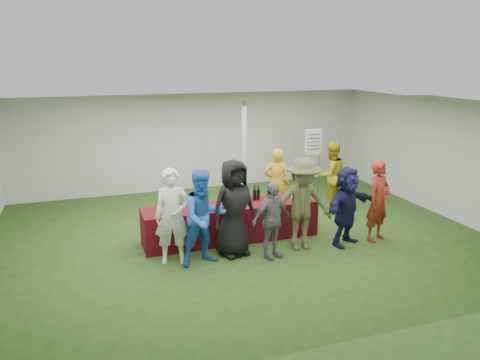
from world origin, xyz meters
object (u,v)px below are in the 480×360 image
object	(u,v)px
customer_0	(173,217)
customer_6	(378,201)
staff_back	(331,175)
customer_4	(302,204)
dump_bucket	(305,196)
customer_5	(346,206)
customer_1	(204,217)
customer_2	(234,208)
wine_list_sign	(313,147)
serving_table	(231,222)
staff_pourer	(277,184)
customer_3	(272,220)

from	to	relation	value
customer_0	customer_6	xyz separation A→B (m)	(4.16, -0.27, -0.04)
staff_back	customer_4	size ratio (longest dim) A/B	0.91
dump_bucket	customer_5	bearing A→B (deg)	-55.59
customer_1	customer_2	size ratio (longest dim) A/B	0.95
wine_list_sign	customer_6	bearing A→B (deg)	-94.96
customer_4	customer_6	xyz separation A→B (m)	(1.67, -0.08, -0.08)
serving_table	customer_5	world-z (taller)	customer_5
customer_2	serving_table	bearing A→B (deg)	64.34
wine_list_sign	customer_2	distance (m)	4.62
dump_bucket	staff_pourer	world-z (taller)	staff_pourer
customer_5	staff_pourer	bearing A→B (deg)	82.83
dump_bucket	wine_list_sign	size ratio (longest dim) A/B	0.14
dump_bucket	customer_6	xyz separation A→B (m)	(1.26, -0.78, -0.00)
customer_3	customer_5	xyz separation A→B (m)	(1.65, 0.11, 0.07)
serving_table	customer_0	distance (m)	1.60
customer_3	customer_4	world-z (taller)	customer_4
customer_0	customer_6	world-z (taller)	customer_0
customer_2	customer_4	size ratio (longest dim) A/B	1.01
serving_table	customer_0	xyz separation A→B (m)	(-1.33, -0.73, 0.51)
customer_5	customer_6	bearing A→B (deg)	-26.90
dump_bucket	wine_list_sign	xyz separation A→B (m)	(1.56, 2.67, 0.48)
serving_table	staff_pourer	bearing A→B (deg)	33.62
serving_table	dump_bucket	xyz separation A→B (m)	(1.56, -0.22, 0.46)
serving_table	customer_0	world-z (taller)	customer_0
customer_1	staff_pourer	bearing A→B (deg)	30.31
customer_2	customer_5	world-z (taller)	customer_2
customer_1	customer_3	bearing A→B (deg)	-16.88
wine_list_sign	customer_5	distance (m)	3.64
wine_list_sign	customer_6	xyz separation A→B (m)	(-0.30, -3.45, -0.48)
serving_table	customer_1	world-z (taller)	customer_1
serving_table	customer_2	world-z (taller)	customer_2
serving_table	customer_1	size ratio (longest dim) A/B	2.04
serving_table	customer_3	bearing A→B (deg)	-68.11
customer_4	customer_2	bearing A→B (deg)	177.62
dump_bucket	customer_0	world-z (taller)	customer_0
serving_table	customer_4	distance (m)	1.58
serving_table	wine_list_sign	xyz separation A→B (m)	(3.13, 2.45, 0.94)
serving_table	customer_5	size ratio (longest dim) A/B	2.24
staff_pourer	customer_1	size ratio (longest dim) A/B	0.94
customer_1	customer_2	xyz separation A→B (m)	(0.63, 0.20, 0.05)
customer_4	customer_0	bearing A→B (deg)	-179.35
customer_5	wine_list_sign	bearing A→B (deg)	46.97
customer_1	customer_3	xyz separation A→B (m)	(1.25, -0.15, -0.15)
customer_2	customer_6	size ratio (longest dim) A/B	1.11
wine_list_sign	customer_2	xyz separation A→B (m)	(-3.30, -3.20, -0.39)
customer_3	wine_list_sign	bearing A→B (deg)	36.27
staff_pourer	wine_list_sign	bearing A→B (deg)	-117.02
serving_table	customer_5	xyz separation A→B (m)	(2.09, -0.99, 0.43)
staff_pourer	customer_4	world-z (taller)	customer_4
staff_back	customer_0	distance (m)	4.74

